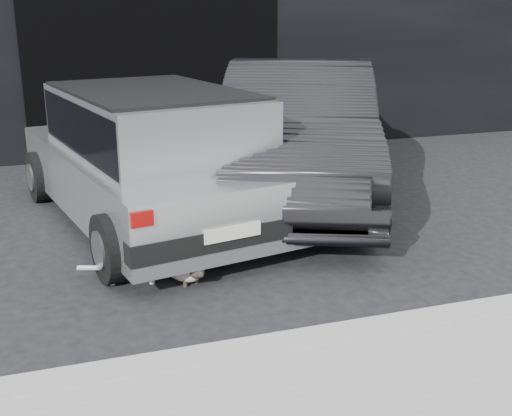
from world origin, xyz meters
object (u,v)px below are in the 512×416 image
object	(u,v)px
silver_hatchback	(149,151)
cat_white	(137,260)
cat_siamese	(184,270)
second_car	(298,131)

from	to	relation	value
silver_hatchback	cat_white	size ratio (longest dim) A/B	5.08
silver_hatchback	cat_white	distance (m)	1.74
cat_siamese	cat_white	bearing A→B (deg)	-43.83
silver_hatchback	cat_siamese	world-z (taller)	silver_hatchback
silver_hatchback	cat_siamese	xyz separation A→B (m)	(-0.01, -1.72, -0.72)
second_car	cat_white	size ratio (longest dim) A/B	5.92
silver_hatchback	cat_white	world-z (taller)	silver_hatchback
cat_siamese	cat_white	xyz separation A→B (m)	(-0.39, 0.15, 0.09)
second_car	cat_siamese	world-z (taller)	second_car
silver_hatchback	second_car	size ratio (longest dim) A/B	0.86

